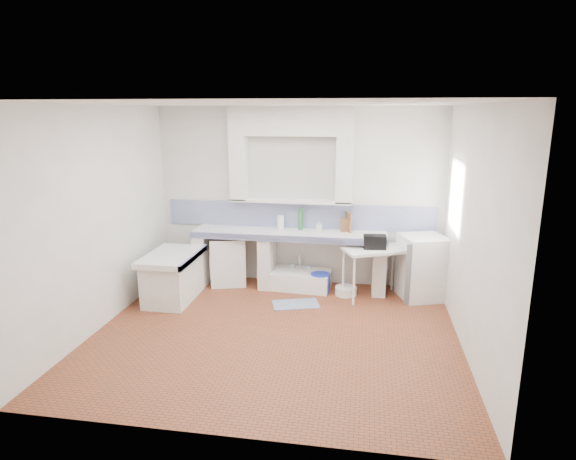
% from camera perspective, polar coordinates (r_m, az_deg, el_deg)
% --- Properties ---
extents(floor, '(4.50, 4.50, 0.00)m').
position_cam_1_polar(floor, '(6.19, -1.53, -12.15)').
color(floor, brown).
rests_on(floor, ground).
extents(ceiling, '(4.50, 4.50, 0.00)m').
position_cam_1_polar(ceiling, '(5.57, -1.72, 14.72)').
color(ceiling, white).
rests_on(ceiling, ground).
extents(wall_back, '(4.50, 0.00, 4.50)m').
position_cam_1_polar(wall_back, '(7.65, 1.22, 3.95)').
color(wall_back, white).
rests_on(wall_back, ground).
extents(wall_front, '(4.50, 0.00, 4.50)m').
position_cam_1_polar(wall_front, '(3.85, -7.29, -6.19)').
color(wall_front, white).
rests_on(wall_front, ground).
extents(wall_left, '(0.00, 4.50, 4.50)m').
position_cam_1_polar(wall_left, '(6.52, -21.42, 1.25)').
color(wall_left, white).
rests_on(wall_left, ground).
extents(wall_right, '(0.00, 4.50, 4.50)m').
position_cam_1_polar(wall_right, '(5.74, 20.99, -0.31)').
color(wall_right, white).
rests_on(wall_right, ground).
extents(alcove_mass, '(1.90, 0.25, 0.45)m').
position_cam_1_polar(alcove_mass, '(7.43, 0.34, 12.76)').
color(alcove_mass, white).
rests_on(alcove_mass, ground).
extents(window_frame, '(0.35, 0.86, 1.06)m').
position_cam_1_polar(window_frame, '(6.89, 20.64, 3.65)').
color(window_frame, '#342110').
rests_on(window_frame, ground).
extents(lace_valance, '(0.01, 0.84, 0.24)m').
position_cam_1_polar(lace_valance, '(6.82, 19.71, 6.86)').
color(lace_valance, white).
rests_on(lace_valance, ground).
extents(counter_slab, '(3.00, 0.60, 0.08)m').
position_cam_1_polar(counter_slab, '(7.49, 0.11, -0.49)').
color(counter_slab, white).
rests_on(counter_slab, ground).
extents(counter_lip, '(3.00, 0.04, 0.10)m').
position_cam_1_polar(counter_lip, '(7.22, -0.24, -1.03)').
color(counter_lip, navy).
rests_on(counter_lip, ground).
extents(counter_pier_left, '(0.20, 0.55, 0.82)m').
position_cam_1_polar(counter_pier_left, '(7.95, -9.92, -3.22)').
color(counter_pier_left, white).
rests_on(counter_pier_left, ground).
extents(counter_pier_mid, '(0.20, 0.55, 0.82)m').
position_cam_1_polar(counter_pier_mid, '(7.68, -2.47, -3.64)').
color(counter_pier_mid, white).
rests_on(counter_pier_mid, ground).
extents(counter_pier_right, '(0.20, 0.55, 0.82)m').
position_cam_1_polar(counter_pier_right, '(7.53, 10.72, -4.23)').
color(counter_pier_right, white).
rests_on(counter_pier_right, ground).
extents(peninsula_top, '(0.70, 1.10, 0.08)m').
position_cam_1_polar(peninsula_top, '(7.24, -13.56, -3.05)').
color(peninsula_top, white).
rests_on(peninsula_top, ground).
extents(peninsula_base, '(0.60, 1.00, 0.62)m').
position_cam_1_polar(peninsula_base, '(7.34, -13.40, -5.67)').
color(peninsula_base, white).
rests_on(peninsula_base, ground).
extents(peninsula_lip, '(0.04, 1.10, 0.10)m').
position_cam_1_polar(peninsula_lip, '(7.12, -11.10, -3.20)').
color(peninsula_lip, navy).
rests_on(peninsula_lip, ground).
extents(backsplash, '(4.27, 0.03, 0.40)m').
position_cam_1_polar(backsplash, '(7.70, 1.19, 1.73)').
color(backsplash, navy).
rests_on(backsplash, ground).
extents(stove, '(0.67, 0.66, 0.78)m').
position_cam_1_polar(stove, '(7.84, -7.06, -3.53)').
color(stove, white).
rests_on(stove, ground).
extents(sink, '(1.06, 0.63, 0.25)m').
position_cam_1_polar(sink, '(7.67, 1.15, -5.92)').
color(sink, white).
rests_on(sink, ground).
extents(side_table, '(1.04, 0.84, 0.04)m').
position_cam_1_polar(side_table, '(7.30, 10.13, -5.02)').
color(side_table, white).
rests_on(side_table, ground).
extents(fridge, '(0.77, 0.77, 0.94)m').
position_cam_1_polar(fridge, '(7.43, 15.57, -4.24)').
color(fridge, white).
rests_on(fridge, ground).
extents(bucket_red, '(0.37, 0.37, 0.27)m').
position_cam_1_polar(bucket_red, '(7.65, -0.20, -5.87)').
color(bucket_red, '#AE2A1E').
rests_on(bucket_red, ground).
extents(bucket_orange, '(0.30, 0.30, 0.23)m').
position_cam_1_polar(bucket_orange, '(7.55, 2.56, -6.29)').
color(bucket_orange, '#E95716').
rests_on(bucket_orange, ground).
extents(bucket_blue, '(0.41, 0.41, 0.29)m').
position_cam_1_polar(bucket_blue, '(7.51, 3.82, -6.22)').
color(bucket_blue, '#1C32BA').
rests_on(bucket_blue, ground).
extents(basin_white, '(0.37, 0.37, 0.13)m').
position_cam_1_polar(basin_white, '(7.44, 6.85, -7.13)').
color(basin_white, white).
rests_on(basin_white, ground).
extents(water_bottle_a, '(0.10, 0.10, 0.33)m').
position_cam_1_polar(water_bottle_a, '(7.83, 0.47, -5.17)').
color(water_bottle_a, silver).
rests_on(water_bottle_a, ground).
extents(water_bottle_b, '(0.09, 0.09, 0.31)m').
position_cam_1_polar(water_bottle_b, '(7.80, 2.43, -5.33)').
color(water_bottle_b, silver).
rests_on(water_bottle_b, ground).
extents(black_bag, '(0.34, 0.21, 0.20)m').
position_cam_1_polar(black_bag, '(7.15, 10.20, -1.40)').
color(black_bag, black).
rests_on(black_bag, side_table).
extents(green_bottle_a, '(0.08, 0.08, 0.34)m').
position_cam_1_polar(green_bottle_a, '(7.56, 1.48, 1.29)').
color(green_bottle_a, '#267032').
rests_on(green_bottle_a, counter_slab).
extents(green_bottle_b, '(0.08, 0.08, 0.30)m').
position_cam_1_polar(green_bottle_b, '(7.57, 1.43, 1.12)').
color(green_bottle_b, '#267032').
rests_on(green_bottle_b, counter_slab).
extents(knife_block, '(0.12, 0.11, 0.21)m').
position_cam_1_polar(knife_block, '(7.52, 6.65, 0.59)').
color(knife_block, olive).
rests_on(knife_block, counter_slab).
extents(cutting_board, '(0.11, 0.22, 0.31)m').
position_cam_1_polar(cutting_board, '(7.51, 7.13, 0.96)').
color(cutting_board, olive).
rests_on(cutting_board, counter_slab).
extents(paper_towel, '(0.14, 0.14, 0.22)m').
position_cam_1_polar(paper_towel, '(7.63, -0.87, 0.91)').
color(paper_towel, white).
rests_on(paper_towel, counter_slab).
extents(soap_bottle, '(0.09, 0.09, 0.17)m').
position_cam_1_polar(soap_bottle, '(7.49, 3.67, 0.46)').
color(soap_bottle, white).
rests_on(soap_bottle, counter_slab).
extents(rug, '(0.74, 0.55, 0.01)m').
position_cam_1_polar(rug, '(7.05, 0.91, -8.75)').
color(rug, '#394C88').
rests_on(rug, ground).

